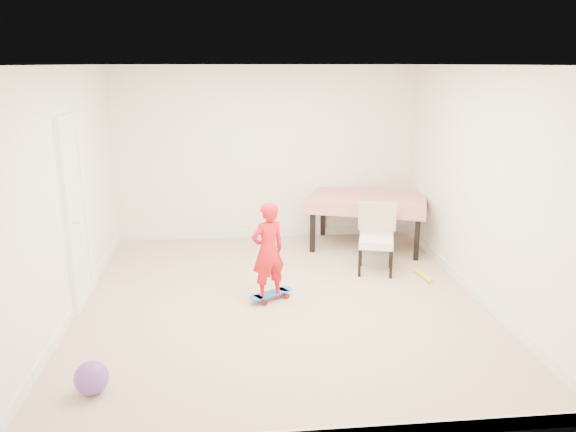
{
  "coord_description": "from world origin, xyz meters",
  "views": [
    {
      "loc": [
        -0.53,
        -5.88,
        2.62
      ],
      "look_at": [
        0.1,
        0.2,
        0.95
      ],
      "focal_mm": 35.0,
      "sensor_mm": 36.0,
      "label": 1
    }
  ],
  "objects": [
    {
      "name": "dining_table",
      "position": [
        1.43,
        1.85,
        0.39
      ],
      "size": [
        1.9,
        1.53,
        0.77
      ],
      "primitive_type": null,
      "rotation": [
        0.0,
        0.0,
        -0.34
      ],
      "color": "#B10E09",
      "rests_on": "ground"
    },
    {
      "name": "baseboard_back",
      "position": [
        0.0,
        2.49,
        0.06
      ],
      "size": [
        4.5,
        0.02,
        0.12
      ],
      "primitive_type": "cube",
      "color": "white",
      "rests_on": "ground"
    },
    {
      "name": "wall_left",
      "position": [
        -2.23,
        0.0,
        1.3
      ],
      "size": [
        0.04,
        5.0,
        2.6
      ],
      "primitive_type": "cube",
      "color": "white",
      "rests_on": "ground"
    },
    {
      "name": "door",
      "position": [
        -2.22,
        0.3,
        1.02
      ],
      "size": [
        0.11,
        0.94,
        2.11
      ],
      "primitive_type": "cube",
      "color": "white",
      "rests_on": "ground"
    },
    {
      "name": "wall_front",
      "position": [
        0.0,
        -2.48,
        1.3
      ],
      "size": [
        4.5,
        0.04,
        2.6
      ],
      "primitive_type": "cube",
      "color": "white",
      "rests_on": "ground"
    },
    {
      "name": "baseboard_left",
      "position": [
        -2.24,
        0.0,
        0.06
      ],
      "size": [
        0.02,
        5.0,
        0.12
      ],
      "primitive_type": "cube",
      "color": "white",
      "rests_on": "ground"
    },
    {
      "name": "foam_toy",
      "position": [
        1.86,
        0.53,
        0.03
      ],
      "size": [
        0.12,
        0.4,
        0.06
      ],
      "primitive_type": "cylinder",
      "rotation": [
        1.57,
        0.0,
        0.15
      ],
      "color": "yellow",
      "rests_on": "ground"
    },
    {
      "name": "dining_chair",
      "position": [
        1.3,
        0.8,
        0.44
      ],
      "size": [
        0.62,
        0.67,
        0.89
      ],
      "primitive_type": null,
      "rotation": [
        0.0,
        0.0,
        -0.27
      ],
      "color": "silver",
      "rests_on": "ground"
    },
    {
      "name": "skateboard",
      "position": [
        -0.11,
        0.06,
        0.04
      ],
      "size": [
        0.58,
        0.47,
        0.08
      ],
      "primitive_type": null,
      "rotation": [
        0.0,
        0.0,
        0.55
      ],
      "color": "blue",
      "rests_on": "ground"
    },
    {
      "name": "wall_right",
      "position": [
        2.23,
        0.0,
        1.3
      ],
      "size": [
        0.04,
        5.0,
        2.6
      ],
      "primitive_type": "cube",
      "color": "white",
      "rests_on": "ground"
    },
    {
      "name": "balloon",
      "position": [
        -1.7,
        -1.68,
        0.14
      ],
      "size": [
        0.28,
        0.28,
        0.28
      ],
      "primitive_type": "sphere",
      "color": "#7347AA",
      "rests_on": "ground"
    },
    {
      "name": "ceiling",
      "position": [
        0.0,
        0.0,
        2.58
      ],
      "size": [
        4.5,
        5.0,
        0.04
      ],
      "primitive_type": "cube",
      "color": "silver",
      "rests_on": "wall_back"
    },
    {
      "name": "ground",
      "position": [
        0.0,
        0.0,
        0.0
      ],
      "size": [
        5.0,
        5.0,
        0.0
      ],
      "primitive_type": "plane",
      "color": "tan",
      "rests_on": "ground"
    },
    {
      "name": "child",
      "position": [
        -0.14,
        0.04,
        0.56
      ],
      "size": [
        0.49,
        0.42,
        1.12
      ],
      "primitive_type": "imported",
      "rotation": [
        0.0,
        0.0,
        3.6
      ],
      "color": "red",
      "rests_on": "ground"
    },
    {
      "name": "baseboard_right",
      "position": [
        2.24,
        0.0,
        0.06
      ],
      "size": [
        0.02,
        5.0,
        0.12
      ],
      "primitive_type": "cube",
      "color": "white",
      "rests_on": "ground"
    },
    {
      "name": "wall_back",
      "position": [
        0.0,
        2.48,
        1.3
      ],
      "size": [
        4.5,
        0.04,
        2.6
      ],
      "primitive_type": "cube",
      "color": "white",
      "rests_on": "ground"
    }
  ]
}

